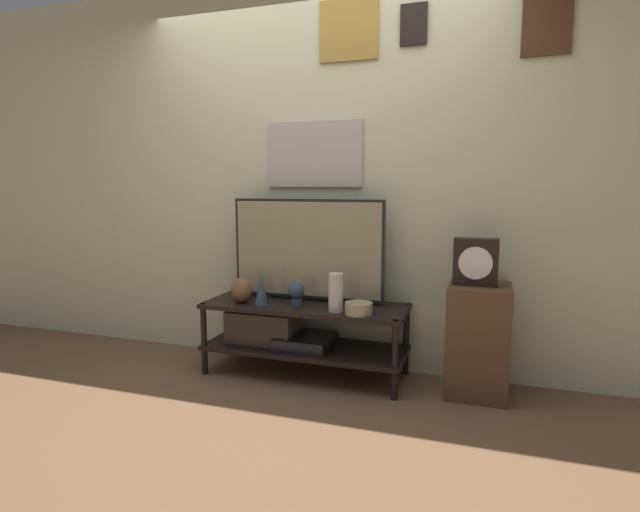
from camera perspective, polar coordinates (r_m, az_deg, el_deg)
ground_plane at (r=3.26m, az=-3.50°, el=-15.02°), size 12.00×12.00×0.00m
wall_back at (r=3.53m, az=-0.05°, el=9.42°), size 6.40×0.08×2.70m
media_console at (r=3.44m, az=-3.43°, el=-8.28°), size 1.36×0.49×0.49m
television at (r=3.39m, az=-1.45°, el=0.80°), size 1.07×0.05×0.70m
vase_tall_ceramic at (r=3.13m, az=1.82°, el=-4.20°), size 0.09×0.09×0.24m
vase_slim_bronze at (r=3.33m, az=-6.73°, el=-3.87°), size 0.09×0.09×0.20m
vase_urn_stoneware at (r=3.42m, az=-8.96°, el=-3.87°), size 0.14×0.13×0.17m
vase_wide_bowl at (r=3.09m, az=4.44°, el=-6.00°), size 0.17×0.17×0.07m
decorative_bust at (r=3.30m, az=-2.70°, el=-4.12°), size 0.11×0.11×0.16m
side_table at (r=3.24m, az=17.58°, el=-9.08°), size 0.36×0.39×0.68m
mantel_clock at (r=3.12m, az=17.36°, el=-0.65°), size 0.26×0.11×0.28m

